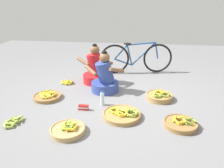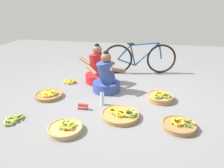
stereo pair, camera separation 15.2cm
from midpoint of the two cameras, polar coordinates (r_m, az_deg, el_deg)
ground_plane at (r=3.81m, az=1.68°, el=-3.79°), size 10.00×10.00×0.00m
vendor_woman_front at (r=4.01m, az=-0.49°, el=1.48°), size 0.75×0.54×0.78m
vendor_woman_behind at (r=4.44m, az=-2.90°, el=3.72°), size 0.75×0.52×0.82m
bicycle_leaning at (r=5.03m, az=8.25°, el=6.83°), size 1.68×0.38×0.73m
banana_basket_front_center at (r=3.12m, az=18.96°, el=-10.44°), size 0.46×0.46×0.14m
banana_basket_back_center at (r=2.94m, az=-10.96°, el=-11.62°), size 0.46×0.46×0.14m
banana_basket_near_bicycle at (r=3.97m, az=-15.53°, el=-2.84°), size 0.49×0.49×0.14m
banana_basket_front_right at (r=3.82m, az=13.91°, el=-3.44°), size 0.46×0.46×0.16m
banana_basket_mid_left at (r=3.21m, az=3.71°, el=-8.21°), size 0.57×0.57×0.13m
loose_bananas_front_left at (r=4.53m, az=-10.27°, el=0.62°), size 0.28×0.23×0.09m
loose_bananas_mid_right at (r=3.40m, az=-23.93°, el=-8.72°), size 0.24×0.33×0.09m
water_bottle at (r=3.52m, az=-1.43°, el=-3.96°), size 0.07×0.07×0.25m
packet_carton_stack at (r=3.44m, az=-6.57°, el=-6.07°), size 0.17×0.07×0.09m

